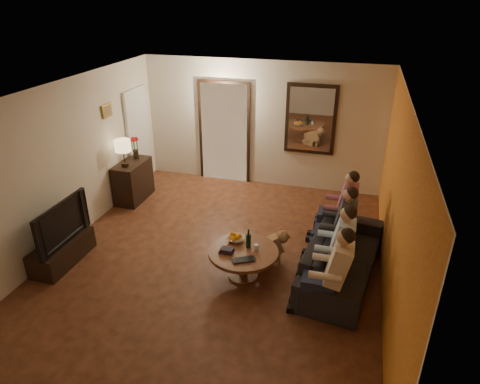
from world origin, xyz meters
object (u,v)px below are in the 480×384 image
(tv, at_px, (56,223))
(dog, at_px, (268,247))
(person_a, at_px, (332,276))
(bowl, at_px, (236,239))
(person_c, at_px, (339,229))
(dresser, at_px, (133,181))
(person_b, at_px, (336,250))
(sofa, at_px, (343,256))
(tv_stand, at_px, (62,252))
(laptop, at_px, (245,262))
(person_d, at_px, (342,211))
(table_lamp, at_px, (124,153))
(wine_bottle, at_px, (249,238))
(coffee_table, at_px, (243,263))

(tv, height_order, dog, tv)
(person_a, height_order, bowl, person_a)
(person_a, distance_m, person_c, 1.20)
(dresser, relative_size, person_b, 0.73)
(sofa, xyz_separation_m, person_a, (-0.10, -0.90, 0.28))
(bowl, bearing_deg, person_c, 19.09)
(dresser, relative_size, tv_stand, 0.81)
(person_b, height_order, person_c, same)
(tv, distance_m, person_b, 4.10)
(bowl, distance_m, laptop, 0.57)
(tv, xyz_separation_m, person_a, (4.07, -0.08, -0.10))
(person_a, relative_size, dog, 2.14)
(sofa, relative_size, dog, 3.96)
(person_c, bearing_deg, person_d, 90.00)
(table_lamp, xyz_separation_m, wine_bottle, (2.83, -1.56, -0.45))
(dresser, xyz_separation_m, person_d, (4.07, -0.56, 0.21))
(dresser, height_order, person_d, person_d)
(person_c, height_order, person_d, same)
(wine_bottle, bearing_deg, table_lamp, 151.12)
(dog, bearing_deg, tv, 170.50)
(person_c, bearing_deg, person_a, -90.00)
(person_d, distance_m, bowl, 1.84)
(person_c, bearing_deg, wine_bottle, -153.07)
(tv, height_order, laptop, tv)
(person_a, distance_m, laptop, 1.21)
(person_b, bearing_deg, tv_stand, -172.69)
(dresser, bearing_deg, person_b, -23.35)
(sofa, bearing_deg, tv, 109.72)
(table_lamp, height_order, person_c, table_lamp)
(coffee_table, bearing_deg, table_lamp, 149.15)
(dog, xyz_separation_m, coffee_table, (-0.27, -0.44, -0.06))
(table_lamp, xyz_separation_m, person_d, (4.07, -0.34, -0.45))
(tv, bearing_deg, person_a, -91.11)
(sofa, bearing_deg, tv_stand, 109.72)
(tv, distance_m, person_c, 4.22)
(person_b, distance_m, coffee_table, 1.34)
(tv_stand, xyz_separation_m, coffee_table, (2.78, 0.39, 0.04))
(sofa, distance_m, person_b, 0.42)
(dresser, height_order, wine_bottle, dresser)
(tv_stand, xyz_separation_m, bowl, (2.60, 0.61, 0.30))
(dresser, height_order, person_c, person_c)
(person_a, xyz_separation_m, wine_bottle, (-1.23, 0.57, 0.01))
(person_b, bearing_deg, bowl, 176.35)
(coffee_table, relative_size, bowl, 3.91)
(person_b, relative_size, person_d, 1.00)
(tv, distance_m, person_d, 4.42)
(tv_stand, height_order, coffee_table, coffee_table)
(dresser, distance_m, table_lamp, 0.70)
(sofa, relative_size, bowl, 8.56)
(person_b, distance_m, laptop, 1.26)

